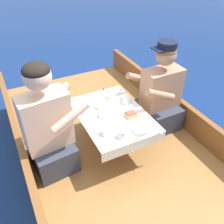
{
  "coord_description": "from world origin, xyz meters",
  "views": [
    {
      "loc": [
        -0.85,
        -1.77,
        2.12
      ],
      "look_at": [
        0.0,
        -0.07,
        0.72
      ],
      "focal_mm": 40.0,
      "sensor_mm": 36.0,
      "label": 1
    }
  ],
  "objects_px": {
    "person_starboard": "(160,95)",
    "coffee_cup_starboard": "(122,133)",
    "tin_can": "(110,96)",
    "person_port": "(48,128)",
    "sandwich": "(131,114)",
    "coffee_cup_port": "(105,131)",
    "coffee_cup_center": "(126,100)"
  },
  "relations": [
    {
      "from": "sandwich",
      "to": "tin_can",
      "type": "distance_m",
      "value": 0.38
    },
    {
      "from": "sandwich",
      "to": "coffee_cup_port",
      "type": "xyz_separation_m",
      "value": [
        -0.31,
        -0.1,
        -0.0
      ]
    },
    {
      "from": "person_starboard",
      "to": "sandwich",
      "type": "distance_m",
      "value": 0.52
    },
    {
      "from": "person_port",
      "to": "tin_can",
      "type": "xyz_separation_m",
      "value": [
        0.71,
        0.25,
        -0.01
      ]
    },
    {
      "from": "person_starboard",
      "to": "tin_can",
      "type": "xyz_separation_m",
      "value": [
        -0.5,
        0.18,
        0.03
      ]
    },
    {
      "from": "person_port",
      "to": "coffee_cup_center",
      "type": "height_order",
      "value": "person_port"
    },
    {
      "from": "person_port",
      "to": "person_starboard",
      "type": "xyz_separation_m",
      "value": [
        1.21,
        0.07,
        -0.04
      ]
    },
    {
      "from": "person_starboard",
      "to": "coffee_cup_center",
      "type": "relative_size",
      "value": 9.82
    },
    {
      "from": "person_starboard",
      "to": "sandwich",
      "type": "xyz_separation_m",
      "value": [
        -0.47,
        -0.2,
        0.04
      ]
    },
    {
      "from": "sandwich",
      "to": "person_port",
      "type": "bearing_deg",
      "value": 169.69
    },
    {
      "from": "sandwich",
      "to": "coffee_cup_center",
      "type": "height_order",
      "value": "coffee_cup_center"
    },
    {
      "from": "coffee_cup_starboard",
      "to": "coffee_cup_center",
      "type": "height_order",
      "value": "coffee_cup_starboard"
    },
    {
      "from": "sandwich",
      "to": "tin_can",
      "type": "height_order",
      "value": "sandwich"
    },
    {
      "from": "coffee_cup_port",
      "to": "person_port",
      "type": "bearing_deg",
      "value": 150.95
    },
    {
      "from": "person_starboard",
      "to": "coffee_cup_starboard",
      "type": "height_order",
      "value": "person_starboard"
    },
    {
      "from": "tin_can",
      "to": "sandwich",
      "type": "bearing_deg",
      "value": -85.78
    },
    {
      "from": "person_starboard",
      "to": "sandwich",
      "type": "bearing_deg",
      "value": 22.44
    },
    {
      "from": "person_port",
      "to": "coffee_cup_starboard",
      "type": "xyz_separation_m",
      "value": [
        0.54,
        -0.34,
        -0.0
      ]
    },
    {
      "from": "coffee_cup_starboard",
      "to": "tin_can",
      "type": "distance_m",
      "value": 0.61
    },
    {
      "from": "person_port",
      "to": "sandwich",
      "type": "height_order",
      "value": "person_port"
    },
    {
      "from": "coffee_cup_starboard",
      "to": "tin_can",
      "type": "xyz_separation_m",
      "value": [
        0.17,
        0.58,
        -0.01
      ]
    },
    {
      "from": "coffee_cup_port",
      "to": "coffee_cup_starboard",
      "type": "distance_m",
      "value": 0.15
    },
    {
      "from": "person_starboard",
      "to": "coffee_cup_starboard",
      "type": "distance_m",
      "value": 0.79
    },
    {
      "from": "person_port",
      "to": "coffee_cup_center",
      "type": "xyz_separation_m",
      "value": [
        0.82,
        0.09,
        -0.01
      ]
    },
    {
      "from": "sandwich",
      "to": "coffee_cup_center",
      "type": "bearing_deg",
      "value": 71.09
    },
    {
      "from": "person_starboard",
      "to": "coffee_cup_starboard",
      "type": "bearing_deg",
      "value": 30.37
    },
    {
      "from": "coffee_cup_starboard",
      "to": "person_starboard",
      "type": "bearing_deg",
      "value": 30.89
    },
    {
      "from": "coffee_cup_port",
      "to": "tin_can",
      "type": "relative_size",
      "value": 1.61
    },
    {
      "from": "person_port",
      "to": "sandwich",
      "type": "relative_size",
      "value": 9.5
    },
    {
      "from": "sandwich",
      "to": "coffee_cup_port",
      "type": "height_order",
      "value": "sandwich"
    },
    {
      "from": "person_port",
      "to": "tin_can",
      "type": "bearing_deg",
      "value": 13.47
    },
    {
      "from": "coffee_cup_starboard",
      "to": "tin_can",
      "type": "bearing_deg",
      "value": 73.65
    }
  ]
}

